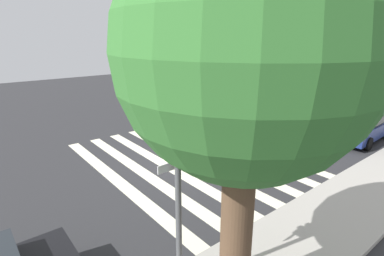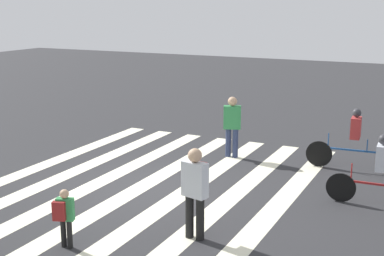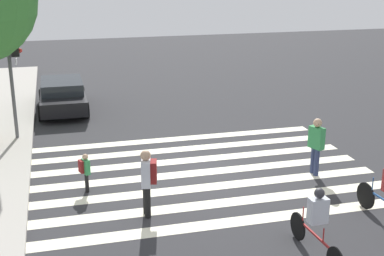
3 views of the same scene
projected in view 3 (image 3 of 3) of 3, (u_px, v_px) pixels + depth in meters
The scene contains 8 objects.
ground_plane at pixel (202, 172), 16.07m from camera, with size 60.00×60.00×0.00m, color #2D2D30.
crosswalk_stripes at pixel (202, 172), 16.07m from camera, with size 7.03×10.00×0.01m.
traffic_light at pixel (14, 61), 18.04m from camera, with size 0.60×0.50×4.04m.
pedestrian_adult_blue_shirt at pixel (316, 143), 15.65m from camera, with size 0.52×0.37×1.73m.
pedestrian_child_with_backpack at pixel (85, 169), 14.58m from camera, with size 0.33×0.31×1.09m.
pedestrian_adult_tall_backpack at pixel (148, 178), 13.07m from camera, with size 0.52×0.47×1.73m.
cyclist_near_curb at pixel (317, 220), 11.24m from camera, with size 2.25×0.41×1.60m.
car_parked_far_curb at pixel (62, 95), 22.54m from camera, with size 4.49×1.99×1.31m.
Camera 3 is at (-14.36, 4.11, 6.09)m, focal length 50.00 mm.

